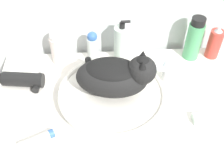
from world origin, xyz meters
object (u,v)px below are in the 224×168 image
at_px(faucet, 166,70).
at_px(lotion_bottle_white, 57,47).
at_px(soap_pump_bottle, 122,44).
at_px(spray_bottle_trigger, 215,43).
at_px(mouthwash_bottle, 194,39).
at_px(hair_dryer, 24,80).
at_px(soap_bar, 201,119).
at_px(cream_tube, 37,140).
at_px(cat, 116,75).
at_px(deodorant_stick, 93,47).

bearing_deg(faucet, lotion_bottle_white, -40.99).
bearing_deg(soap_pump_bottle, spray_bottle_trigger, 0.00).
height_order(faucet, soap_pump_bottle, soap_pump_bottle).
distance_m(mouthwash_bottle, hair_dryer, 0.78).
bearing_deg(spray_bottle_trigger, mouthwash_bottle, -180.00).
bearing_deg(soap_bar, faucet, 113.34).
xyz_separation_m(lotion_bottle_white, cream_tube, (-0.05, -0.44, -0.07)).
relative_size(cat, soap_bar, 5.01).
bearing_deg(mouthwash_bottle, faucet, -134.29).
bearing_deg(deodorant_stick, spray_bottle_trigger, 0.00).
relative_size(mouthwash_bottle, soap_bar, 3.42).
height_order(deodorant_stick, cream_tube, deodorant_stick).
height_order(faucet, deodorant_stick, deodorant_stick).
height_order(lotion_bottle_white, deodorant_stick, lotion_bottle_white).
distance_m(cat, spray_bottle_trigger, 0.55).
relative_size(soap_pump_bottle, spray_bottle_trigger, 1.32).
bearing_deg(spray_bottle_trigger, cream_tube, -150.50).
bearing_deg(lotion_bottle_white, hair_dryer, -133.70).
distance_m(deodorant_stick, hair_dryer, 0.34).
xyz_separation_m(deodorant_stick, soap_bar, (0.41, -0.38, -0.07)).
bearing_deg(soap_pump_bottle, hair_dryer, -161.46).
bearing_deg(faucet, deodorant_stick, -49.55).
bearing_deg(lotion_bottle_white, spray_bottle_trigger, 0.00).
height_order(faucet, cream_tube, faucet).
bearing_deg(lotion_bottle_white, mouthwash_bottle, -0.00).
xyz_separation_m(mouthwash_bottle, soap_bar, (-0.06, -0.38, -0.09)).
height_order(faucet, spray_bottle_trigger, spray_bottle_trigger).
relative_size(hair_dryer, soap_bar, 3.19).
height_order(soap_pump_bottle, hair_dryer, soap_pump_bottle).
relative_size(faucet, spray_bottle_trigger, 0.81).
distance_m(deodorant_stick, soap_bar, 0.56).
height_order(soap_pump_bottle, spray_bottle_trigger, soap_pump_bottle).
xyz_separation_m(cream_tube, soap_bar, (0.62, 0.06, -0.00)).
bearing_deg(lotion_bottle_white, soap_bar, -34.13).
bearing_deg(deodorant_stick, cat, -71.42).
bearing_deg(soap_bar, cream_tube, -174.81).
height_order(soap_pump_bottle, deodorant_stick, soap_pump_bottle).
bearing_deg(cream_tube, hair_dryer, 106.59).
height_order(faucet, hair_dryer, faucet).
xyz_separation_m(lotion_bottle_white, deodorant_stick, (0.16, -0.00, -0.01)).
bearing_deg(soap_bar, lotion_bottle_white, 145.87).
xyz_separation_m(faucet, deodorant_stick, (-0.31, 0.16, 0.01)).
distance_m(soap_pump_bottle, cream_tube, 0.56).
distance_m(hair_dryer, soap_bar, 0.74).
xyz_separation_m(mouthwash_bottle, cream_tube, (-0.68, -0.44, -0.09)).
bearing_deg(faucet, spray_bottle_trigger, -170.58).
relative_size(spray_bottle_trigger, hair_dryer, 0.81).
relative_size(cat, mouthwash_bottle, 1.47).
relative_size(faucet, soap_pump_bottle, 0.61).
xyz_separation_m(deodorant_stick, cream_tube, (-0.21, -0.44, -0.07)).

